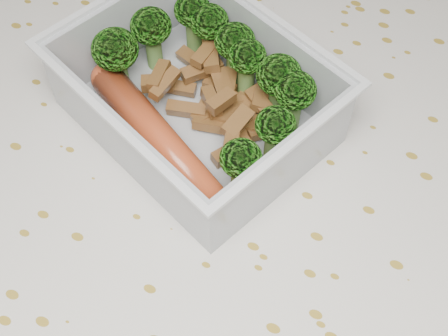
% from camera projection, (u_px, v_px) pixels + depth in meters
% --- Properties ---
extents(dining_table, '(1.40, 0.90, 0.75)m').
position_uv_depth(dining_table, '(220.00, 241.00, 0.54)').
color(dining_table, brown).
rests_on(dining_table, ground).
extents(tablecloth, '(1.46, 0.96, 0.19)m').
position_uv_depth(tablecloth, '(220.00, 213.00, 0.50)').
color(tablecloth, silver).
rests_on(tablecloth, dining_table).
extents(lunch_container, '(0.24, 0.22, 0.07)m').
position_uv_depth(lunch_container, '(196.00, 103.00, 0.48)').
color(lunch_container, silver).
rests_on(lunch_container, tablecloth).
extents(broccoli_florets, '(0.18, 0.14, 0.06)m').
position_uv_depth(broccoli_florets, '(217.00, 65.00, 0.48)').
color(broccoli_florets, '#608C3F').
rests_on(broccoli_florets, lunch_container).
extents(meat_pile, '(0.11, 0.10, 0.03)m').
position_uv_depth(meat_pile, '(218.00, 100.00, 0.49)').
color(meat_pile, brown).
rests_on(meat_pile, lunch_container).
extents(sausage, '(0.16, 0.10, 0.03)m').
position_uv_depth(sausage, '(158.00, 139.00, 0.47)').
color(sausage, '#AE4220').
rests_on(sausage, lunch_container).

